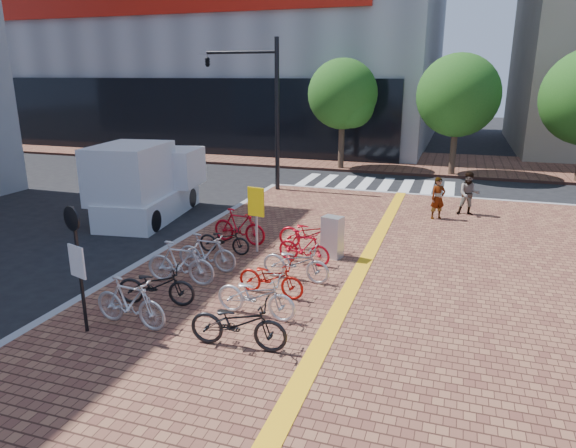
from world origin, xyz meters
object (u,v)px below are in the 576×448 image
(pedestrian_a, at_px, (438,198))
(notice_sign, at_px, (77,254))
(bike_3, at_px, (207,252))
(bike_6, at_px, (238,323))
(box_truck, at_px, (147,183))
(bike_0, at_px, (130,302))
(bike_11, at_px, (311,234))
(bike_9, at_px, (296,262))
(bike_2, at_px, (180,263))
(bike_7, at_px, (256,295))
(bike_8, at_px, (271,278))
(traffic_light_pole, at_px, (245,86))
(bike_4, at_px, (224,240))
(bike_5, at_px, (239,226))
(bike_10, at_px, (304,247))
(utility_box, at_px, (332,237))
(pedestrian_b, at_px, (469,194))
(yellow_sign, at_px, (256,208))
(bike_1, at_px, (156,285))

(pedestrian_a, height_order, notice_sign, notice_sign)
(bike_3, relative_size, bike_6, 0.87)
(notice_sign, bearing_deg, box_truck, 115.02)
(bike_0, xyz_separation_m, bike_11, (2.25, 5.81, -0.01))
(bike_3, distance_m, bike_9, 2.46)
(bike_2, height_order, bike_7, bike_2)
(bike_6, distance_m, notice_sign, 3.46)
(bike_0, xyz_separation_m, bike_3, (0.06, 3.36, -0.02))
(bike_8, distance_m, traffic_light_pole, 13.02)
(bike_4, relative_size, bike_7, 0.85)
(bike_6, xyz_separation_m, bike_11, (-0.23, 5.90, 0.01))
(bike_4, height_order, bike_7, bike_7)
(bike_3, height_order, traffic_light_pole, traffic_light_pole)
(notice_sign, xyz_separation_m, box_truck, (-3.94, 8.45, -0.49))
(bike_8, distance_m, notice_sign, 4.35)
(bike_5, relative_size, notice_sign, 0.68)
(bike_7, relative_size, bike_8, 1.10)
(bike_4, distance_m, bike_10, 2.47)
(bike_7, relative_size, bike_9, 1.02)
(bike_9, relative_size, box_truck, 0.35)
(bike_6, relative_size, notice_sign, 0.73)
(utility_box, xyz_separation_m, notice_sign, (-3.75, -5.95, 1.08))
(bike_2, distance_m, bike_3, 1.04)
(bike_5, relative_size, bike_8, 1.07)
(pedestrian_b, bearing_deg, bike_4, -137.92)
(bike_8, xyz_separation_m, pedestrian_a, (3.43, 8.27, 0.32))
(bike_11, xyz_separation_m, utility_box, (0.75, -0.37, 0.08))
(pedestrian_a, bearing_deg, bike_11, -157.12)
(bike_7, distance_m, utility_box, 4.25)
(bike_2, relative_size, notice_sign, 0.69)
(bike_5, height_order, bike_9, bike_5)
(bike_5, bearing_deg, traffic_light_pole, 28.78)
(pedestrian_a, height_order, utility_box, pedestrian_a)
(notice_sign, bearing_deg, bike_0, 34.60)
(bike_11, bearing_deg, bike_8, -178.49)
(bike_9, bearing_deg, box_truck, 64.28)
(bike_4, height_order, yellow_sign, yellow_sign)
(bike_1, xyz_separation_m, pedestrian_a, (5.74, 9.57, 0.29))
(bike_4, bearing_deg, notice_sign, 172.38)
(box_truck, bearing_deg, bike_11, -17.02)
(bike_10, distance_m, pedestrian_a, 6.83)
(pedestrian_a, xyz_separation_m, yellow_sign, (-4.90, -5.49, 0.60))
(bike_2, distance_m, bike_4, 2.43)
(bike_11, bearing_deg, bike_7, -177.49)
(bike_3, bearing_deg, pedestrian_b, -38.56)
(bike_3, distance_m, yellow_sign, 2.12)
(bike_6, xyz_separation_m, bike_7, (-0.17, 1.34, -0.02))
(bike_7, xyz_separation_m, yellow_sign, (-1.55, 3.93, 0.87))
(bike_6, distance_m, pedestrian_b, 12.42)
(bike_6, bearing_deg, pedestrian_a, -20.48)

